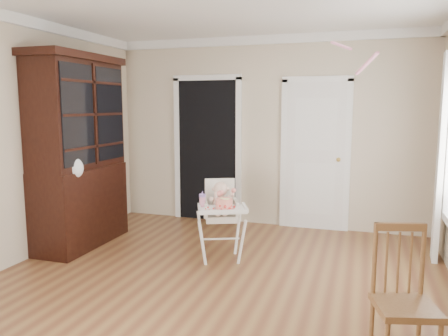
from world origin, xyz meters
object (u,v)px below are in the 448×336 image
(high_chair, at_px, (221,210))
(sippy_cup, at_px, (202,200))
(cake, at_px, (224,204))
(china_cabinet, at_px, (78,152))
(dining_chair, at_px, (404,301))

(high_chair, height_order, sippy_cup, high_chair)
(cake, xyz_separation_m, china_cabinet, (-1.94, 0.19, 0.48))
(sippy_cup, distance_m, dining_chair, 2.39)
(sippy_cup, bearing_deg, china_cabinet, 174.24)
(sippy_cup, xyz_separation_m, china_cabinet, (-1.68, 0.17, 0.46))
(sippy_cup, distance_m, china_cabinet, 1.75)
(china_cabinet, bearing_deg, high_chair, 0.27)
(high_chair, distance_m, china_cabinet, 1.93)
(high_chair, xyz_separation_m, dining_chair, (1.79, -1.54, -0.13))
(high_chair, height_order, china_cabinet, china_cabinet)
(high_chair, distance_m, sippy_cup, 0.28)
(cake, bearing_deg, sippy_cup, 176.26)
(cake, xyz_separation_m, dining_chair, (1.69, -1.34, -0.26))
(high_chair, relative_size, cake, 3.96)
(sippy_cup, xyz_separation_m, dining_chair, (1.94, -1.36, -0.28))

